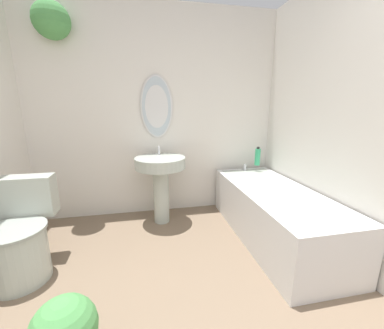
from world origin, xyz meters
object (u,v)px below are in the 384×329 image
object	(u,v)px
toilet	(20,239)
shampoo_bottle	(258,157)
bathtub	(274,212)
pedestal_sink	(161,174)

from	to	relation	value
toilet	shampoo_bottle	world-z (taller)	shampoo_bottle
toilet	shampoo_bottle	xyz separation A→B (m)	(2.33, 0.78, 0.39)
bathtub	shampoo_bottle	size ratio (longest dim) A/B	7.27
toilet	bathtub	size ratio (longest dim) A/B	0.45
toilet	shampoo_bottle	bearing A→B (deg)	18.47
toilet	pedestal_sink	xyz separation A→B (m)	(1.13, 0.68, 0.26)
pedestal_sink	bathtub	bearing A→B (deg)	-27.74
toilet	pedestal_sink	size ratio (longest dim) A/B	0.87
pedestal_sink	bathtub	world-z (taller)	pedestal_sink
toilet	bathtub	world-z (taller)	toilet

